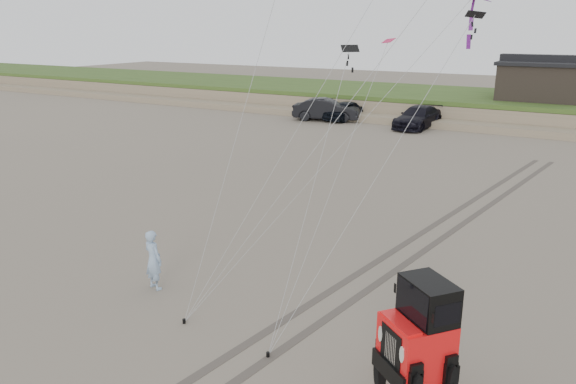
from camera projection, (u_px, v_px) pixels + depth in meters
name	position (u px, v px, depth m)	size (l,w,h in m)	color
ground	(251.00, 326.00, 13.85)	(160.00, 160.00, 0.00)	#6B6054
dune_ridge	(513.00, 109.00, 44.70)	(160.00, 14.25, 1.73)	#7A6B54
cabin	(543.00, 79.00, 42.64)	(6.40, 5.40, 3.35)	black
truck_a	(344.00, 111.00, 44.24)	(1.74, 4.32, 1.47)	black
truck_b	(326.00, 110.00, 43.93)	(1.81, 5.20, 1.71)	black
truck_c	(418.00, 117.00, 40.74)	(2.18, 5.35, 1.55)	black
jeep	(415.00, 358.00, 10.70)	(2.42, 5.62, 2.09)	#FA1314
man	(153.00, 260.00, 15.64)	(0.63, 0.41, 1.73)	#7F96C4
stake_main	(184.00, 321.00, 13.98)	(0.08, 0.08, 0.12)	black
stake_aux	(268.00, 355.00, 12.56)	(0.08, 0.08, 0.12)	black
tire_tracks	(426.00, 239.00, 19.52)	(5.22, 29.74, 0.01)	#4C443D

